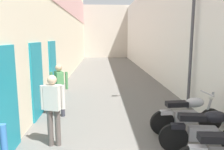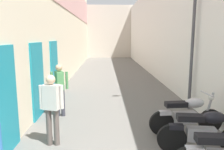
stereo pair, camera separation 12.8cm
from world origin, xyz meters
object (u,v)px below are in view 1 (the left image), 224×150
at_px(motorcycle_third, 206,130).
at_px(motorcycle_fourth, 187,114).
at_px(pedestrian_mid_alley, 53,105).
at_px(street_lamp, 189,29).
at_px(pedestrian_further_down, 59,86).

xyz_separation_m(motorcycle_third, motorcycle_fourth, (0.00, 0.96, 0.00)).
xyz_separation_m(pedestrian_mid_alley, street_lamp, (3.84, 2.43, 1.70)).
distance_m(motorcycle_fourth, pedestrian_mid_alley, 3.20).
bearing_deg(motorcycle_third, street_lamp, 76.55).
relative_size(motorcycle_fourth, pedestrian_mid_alley, 1.18).
distance_m(motorcycle_third, pedestrian_further_down, 4.10).
bearing_deg(pedestrian_mid_alley, motorcycle_fourth, 8.71).
xyz_separation_m(motorcycle_fourth, pedestrian_mid_alley, (-3.14, -0.48, 0.42)).
xyz_separation_m(motorcycle_third, pedestrian_further_down, (-3.34, 2.33, 0.42)).
bearing_deg(motorcycle_fourth, pedestrian_further_down, 157.71).
bearing_deg(pedestrian_further_down, pedestrian_mid_alley, -83.83).
bearing_deg(pedestrian_further_down, street_lamp, 8.13).
relative_size(motorcycle_fourth, pedestrian_further_down, 1.18).
bearing_deg(pedestrian_further_down, motorcycle_third, -34.93).
relative_size(motorcycle_third, street_lamp, 0.41).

